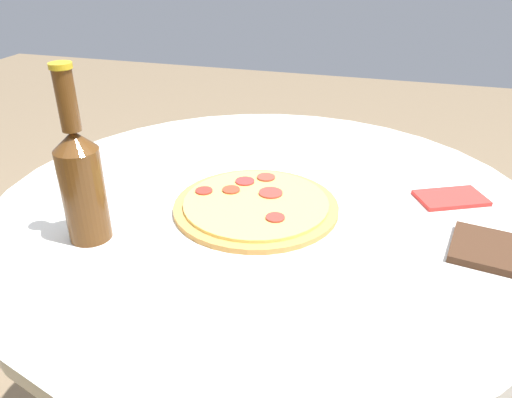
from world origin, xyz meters
The scene contains 4 objects.
table centered at (0.00, 0.00, 0.60)m, with size 1.01×1.01×0.77m.
pizza centered at (0.01, 0.03, 0.78)m, with size 0.30×0.30×0.02m.
beer_bottle centered at (0.24, 0.20, 0.87)m, with size 0.07×0.07×0.28m.
napkin centered at (-0.33, -0.10, 0.77)m, with size 0.14×0.12×0.01m.
Camera 1 is at (-0.21, 0.79, 1.21)m, focal length 35.00 mm.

